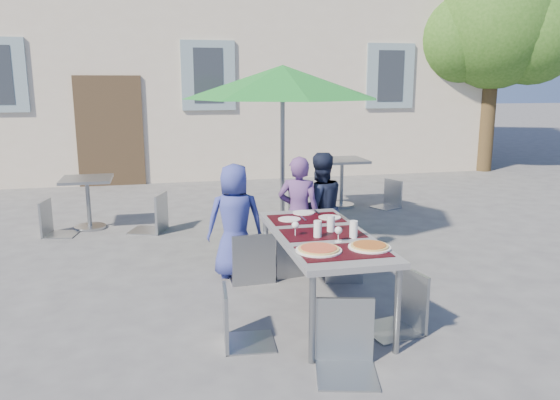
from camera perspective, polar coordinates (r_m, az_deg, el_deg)
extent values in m
plane|color=#48484B|center=(4.64, 2.46, -14.24)|extent=(90.00, 90.00, 0.00)
cube|color=#BDAD98|center=(15.61, -9.13, 17.32)|extent=(13.00, 8.00, 7.00)
cube|color=#3D2D1D|center=(11.55, -17.34, 6.86)|extent=(1.30, 0.06, 2.20)
cube|color=gray|center=(11.53, -7.50, 12.77)|extent=(1.10, 0.06, 1.40)
cube|color=#262B33|center=(11.51, -7.49, 12.77)|extent=(0.60, 0.04, 1.10)
cube|color=gray|center=(12.56, 11.44, 12.58)|extent=(1.10, 0.06, 1.40)
cube|color=#262B33|center=(12.54, 11.48, 12.58)|extent=(0.60, 0.04, 1.10)
cylinder|color=#43331C|center=(13.81, 20.87, 8.65)|extent=(0.36, 0.36, 2.80)
sphere|color=#234D14|center=(13.85, 21.49, 16.50)|extent=(2.80, 2.80, 2.80)
sphere|color=#234D14|center=(13.66, 17.77, 15.56)|extent=(2.00, 2.00, 2.00)
sphere|color=#234D14|center=(13.91, 24.85, 15.38)|extent=(2.20, 2.20, 2.20)
sphere|color=#234D14|center=(14.51, 20.95, 18.30)|extent=(1.80, 1.80, 1.80)
cube|color=#4E4F53|center=(4.87, 4.45, -3.80)|extent=(0.80, 1.85, 0.05)
cylinder|color=gray|center=(4.13, 3.39, -12.36)|extent=(0.05, 0.05, 0.70)
cylinder|color=gray|center=(4.35, 12.18, -11.28)|extent=(0.05, 0.05, 0.70)
cylinder|color=gray|center=(5.70, -1.48, -5.31)|extent=(0.05, 0.05, 0.70)
cylinder|color=gray|center=(5.87, 5.07, -4.85)|extent=(0.05, 0.05, 0.70)
cube|color=black|center=(4.36, 6.61, -5.38)|extent=(0.70, 0.42, 0.01)
cube|color=black|center=(4.86, 4.46, -3.49)|extent=(0.70, 0.42, 0.01)
cube|color=black|center=(5.37, 2.72, -1.95)|extent=(0.70, 0.42, 0.01)
cylinder|color=white|center=(4.35, 4.06, -5.26)|extent=(0.37, 0.37, 0.01)
cylinder|color=tan|center=(4.35, 4.07, -5.11)|extent=(0.33, 0.33, 0.01)
cylinder|color=#A22C0F|center=(4.34, 4.07, -5.00)|extent=(0.29, 0.29, 0.01)
cylinder|color=white|center=(4.48, 9.34, -4.88)|extent=(0.35, 0.35, 0.01)
cylinder|color=tan|center=(4.47, 9.34, -4.73)|extent=(0.31, 0.31, 0.01)
cylinder|color=maroon|center=(4.47, 9.35, -4.63)|extent=(0.27, 0.27, 0.01)
cylinder|color=silver|center=(4.72, 3.95, -3.06)|extent=(0.07, 0.07, 0.15)
cylinder|color=silver|center=(4.90, 5.34, -2.49)|extent=(0.07, 0.07, 0.15)
cylinder|color=silver|center=(4.74, 7.69, -3.06)|extent=(0.07, 0.07, 0.15)
cylinder|color=silver|center=(4.77, 1.61, -3.77)|extent=(0.06, 0.06, 0.00)
cylinder|color=silver|center=(4.76, 1.61, -3.33)|extent=(0.01, 0.01, 0.08)
sphere|color=silver|center=(4.75, 1.61, -2.64)|extent=(0.06, 0.06, 0.06)
cylinder|color=silver|center=(4.63, 6.10, -4.33)|extent=(0.06, 0.06, 0.00)
cylinder|color=silver|center=(4.62, 6.11, -3.88)|extent=(0.01, 0.01, 0.08)
sphere|color=silver|center=(4.60, 6.13, -3.16)|extent=(0.06, 0.06, 0.06)
cylinder|color=white|center=(5.31, 0.99, -2.01)|extent=(0.22, 0.22, 0.01)
cube|color=#A4A7AB|center=(5.35, 2.45, -1.95)|extent=(0.02, 0.18, 0.00)
cylinder|color=white|center=(5.40, 5.22, -1.82)|extent=(0.22, 0.22, 0.01)
cube|color=#A4A7AB|center=(5.45, 6.62, -1.75)|extent=(0.02, 0.18, 0.00)
cylinder|color=white|center=(5.58, 2.48, -1.33)|extent=(0.22, 0.22, 0.01)
cube|color=#A4A7AB|center=(5.61, 3.86, -1.27)|extent=(0.02, 0.18, 0.00)
imported|color=#333C8D|center=(5.85, -4.73, -2.17)|extent=(0.62, 0.42, 1.23)
imported|color=#56356D|center=(6.05, 1.97, -1.42)|extent=(0.55, 0.47, 1.28)
imported|color=#181E36|center=(6.30, 4.12, -0.85)|extent=(0.67, 0.44, 1.29)
cube|color=gray|center=(5.81, -3.21, -3.59)|extent=(0.47, 0.47, 0.03)
cube|color=gray|center=(5.53, -2.79, -1.49)|extent=(0.45, 0.05, 0.54)
cylinder|color=gray|center=(6.10, -1.75, -5.24)|extent=(0.02, 0.02, 0.48)
cylinder|color=gray|center=(6.03, -5.37, -5.50)|extent=(0.02, 0.02, 0.48)
cylinder|color=gray|center=(5.74, -0.87, -6.36)|extent=(0.02, 0.02, 0.48)
cylinder|color=gray|center=(5.66, -4.71, -6.66)|extent=(0.02, 0.02, 0.48)
cube|color=gray|center=(5.97, 0.59, -3.93)|extent=(0.44, 0.44, 0.03)
cube|color=gray|center=(5.76, 1.35, -2.24)|extent=(0.38, 0.10, 0.45)
cylinder|color=gray|center=(6.24, 1.32, -5.21)|extent=(0.02, 0.02, 0.40)
cylinder|color=gray|center=(6.11, -1.43, -5.58)|extent=(0.02, 0.02, 0.40)
cylinder|color=gray|center=(5.96, 2.66, -6.06)|extent=(0.02, 0.02, 0.40)
cylinder|color=gray|center=(5.83, -0.19, -6.47)|extent=(0.02, 0.02, 0.40)
cube|color=#91969C|center=(5.87, 6.67, -4.19)|extent=(0.48, 0.48, 0.03)
cube|color=#91969C|center=(5.63, 6.85, -2.47)|extent=(0.38, 0.13, 0.46)
cylinder|color=#91969C|center=(6.11, 8.09, -5.67)|extent=(0.02, 0.02, 0.41)
cylinder|color=#91969C|center=(6.08, 4.95, -5.66)|extent=(0.02, 0.02, 0.41)
cylinder|color=#91969C|center=(5.79, 8.38, -6.68)|extent=(0.02, 0.02, 0.41)
cylinder|color=#91969C|center=(5.77, 5.07, -6.67)|extent=(0.02, 0.02, 0.41)
cube|color=gray|center=(4.39, -3.26, -9.79)|extent=(0.43, 0.43, 0.03)
cube|color=gray|center=(4.29, -5.82, -6.97)|extent=(0.06, 0.40, 0.47)
cylinder|color=gray|center=(4.33, -0.72, -13.17)|extent=(0.02, 0.02, 0.41)
cylinder|color=gray|center=(4.64, -1.29, -11.39)|extent=(0.02, 0.02, 0.41)
cylinder|color=gray|center=(4.31, -5.32, -13.40)|extent=(0.02, 0.02, 0.41)
cylinder|color=gray|center=(4.62, -5.56, -11.59)|extent=(0.02, 0.02, 0.41)
cube|color=gray|center=(4.67, 11.66, -8.13)|extent=(0.51, 0.51, 0.03)
cube|color=gray|center=(4.71, 13.83, -4.78)|extent=(0.11, 0.43, 0.51)
cylinder|color=gray|center=(4.80, 8.41, -10.47)|extent=(0.02, 0.02, 0.45)
cylinder|color=gray|center=(4.52, 10.97, -12.04)|extent=(0.02, 0.02, 0.45)
cylinder|color=gray|center=(5.00, 12.04, -9.68)|extent=(0.02, 0.02, 0.45)
cylinder|color=gray|center=(4.73, 14.71, -11.11)|extent=(0.02, 0.02, 0.45)
cube|color=#90979C|center=(3.93, 7.13, -11.95)|extent=(0.52, 0.52, 0.03)
cube|color=#90979C|center=(4.03, 6.94, -7.43)|extent=(0.43, 0.14, 0.51)
cylinder|color=#90979C|center=(3.86, 4.47, -16.31)|extent=(0.02, 0.02, 0.45)
cylinder|color=#90979C|center=(3.90, 10.13, -16.17)|extent=(0.02, 0.02, 0.45)
cylinder|color=#90979C|center=(4.19, 4.20, -13.90)|extent=(0.02, 0.02, 0.45)
cylinder|color=#90979C|center=(4.22, 9.36, -13.81)|extent=(0.02, 0.02, 0.45)
cylinder|color=#A4A7AB|center=(7.26, 0.26, -3.94)|extent=(0.50, 0.50, 0.09)
cylinder|color=gray|center=(7.05, 0.27, 3.99)|extent=(0.06, 0.06, 2.12)
cone|color=#1B7B28|center=(6.97, 0.27, 12.24)|extent=(2.52, 2.52, 0.41)
cylinder|color=#A4A7AB|center=(8.34, -19.22, -2.69)|extent=(0.44, 0.44, 0.04)
cylinder|color=gray|center=(8.27, -19.37, -0.51)|extent=(0.06, 0.06, 0.69)
cube|color=gray|center=(8.20, -19.56, 2.05)|extent=(0.69, 0.69, 0.04)
cube|color=gray|center=(8.04, -22.08, -0.38)|extent=(0.48, 0.48, 0.03)
cube|color=gray|center=(8.06, -23.53, 1.30)|extent=(0.10, 0.41, 0.49)
cylinder|color=gray|center=(7.87, -21.17, -2.24)|extent=(0.02, 0.02, 0.43)
cylinder|color=gray|center=(8.19, -20.40, -1.64)|extent=(0.02, 0.02, 0.43)
cylinder|color=gray|center=(7.99, -23.55, -2.23)|extent=(0.02, 0.02, 0.43)
cylinder|color=gray|center=(8.31, -22.71, -1.64)|extent=(0.02, 0.02, 0.43)
cube|color=#93989E|center=(7.86, -13.83, 0.28)|extent=(0.59, 0.59, 0.03)
cube|color=#93989E|center=(7.74, -12.43, 2.21)|extent=(0.19, 0.44, 0.54)
cylinder|color=#93989E|center=(8.16, -14.53, -1.12)|extent=(0.02, 0.02, 0.48)
cylinder|color=#93989E|center=(7.81, -15.60, -1.77)|extent=(0.02, 0.02, 0.48)
cylinder|color=#93989E|center=(8.03, -11.94, -1.21)|extent=(0.02, 0.02, 0.48)
cylinder|color=#93989E|center=(7.67, -12.90, -1.88)|extent=(0.02, 0.02, 0.48)
cylinder|color=#A4A7AB|center=(9.34, 6.40, -0.52)|extent=(0.44, 0.44, 0.04)
cylinder|color=gray|center=(9.27, 6.45, 1.63)|extent=(0.06, 0.06, 0.76)
cube|color=gray|center=(9.20, 6.51, 4.15)|extent=(0.76, 0.76, 0.04)
cube|color=gray|center=(8.97, 2.12, 1.53)|extent=(0.46, 0.46, 0.03)
cube|color=gray|center=(8.93, 0.97, 2.96)|extent=(0.11, 0.38, 0.45)
cylinder|color=gray|center=(8.86, 3.19, 0.01)|extent=(0.02, 0.02, 0.40)
cylinder|color=gray|center=(9.17, 3.09, 0.44)|extent=(0.02, 0.02, 0.40)
cylinder|color=gray|center=(8.85, 1.09, 0.02)|extent=(0.02, 0.02, 0.40)
cylinder|color=gray|center=(9.16, 1.06, 0.45)|extent=(0.02, 0.02, 0.40)
cube|color=#91959C|center=(9.27, 11.02, 1.70)|extent=(0.51, 0.51, 0.03)
cube|color=#91959C|center=(9.37, 11.83, 3.20)|extent=(0.18, 0.36, 0.46)
cylinder|color=#91959C|center=(9.30, 9.53, 0.47)|extent=(0.02, 0.02, 0.40)
cylinder|color=#91959C|center=(9.08, 11.03, 0.13)|extent=(0.02, 0.02, 0.40)
cylinder|color=#91959C|center=(9.54, 10.91, 0.71)|extent=(0.02, 0.02, 0.40)
cylinder|color=#91959C|center=(9.32, 12.40, 0.38)|extent=(0.02, 0.02, 0.40)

